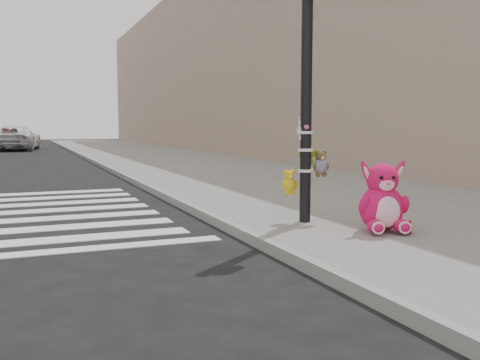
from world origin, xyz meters
name	(u,v)px	position (x,y,z in m)	size (l,w,h in m)	color
ground	(160,284)	(0.00, 0.00, 0.00)	(120.00, 120.00, 0.00)	black
sidewalk_near	(242,174)	(5.00, 10.00, 0.07)	(7.00, 80.00, 0.14)	slate
curb_edge	(128,178)	(1.55, 10.00, 0.07)	(0.12, 80.00, 0.15)	gray
bld_near	(267,57)	(10.50, 20.00, 5.00)	(5.00, 60.00, 10.00)	gray
signal_pole	(306,110)	(2.62, 1.82, 1.77)	(0.68, 0.50, 4.00)	black
pink_bunny	(382,202)	(3.19, 0.78, 0.53)	(0.76, 0.84, 0.96)	#DE1258
red_teddy	(408,227)	(3.40, 0.50, 0.23)	(0.12, 0.09, 0.18)	#A9102E
car_white_near	(16,138)	(-1.49, 31.93, 0.76)	(2.53, 5.49, 1.53)	silver
car_maroon_near	(3,136)	(-2.55, 43.76, 0.68)	(1.90, 4.67, 1.36)	#5B1F1A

